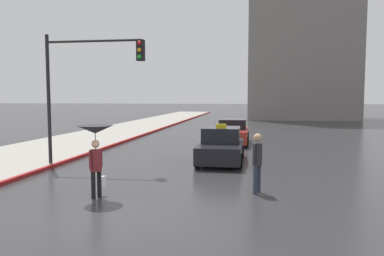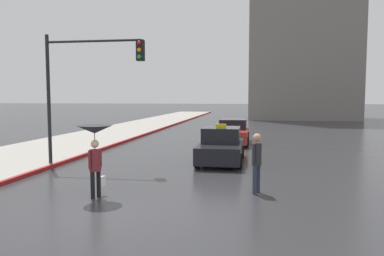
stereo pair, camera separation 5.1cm
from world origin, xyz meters
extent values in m
plane|color=#2D2D30|center=(0.00, 0.00, 0.00)|extent=(300.00, 300.00, 0.00)
cube|color=black|center=(2.06, 7.74, 0.51)|extent=(1.80, 4.05, 0.70)
cube|color=black|center=(2.06, 7.94, 1.19)|extent=(1.58, 1.82, 0.65)
cylinder|color=black|center=(2.92, 6.48, 0.30)|extent=(0.20, 0.60, 0.60)
cylinder|color=black|center=(1.21, 6.48, 0.30)|extent=(0.20, 0.60, 0.60)
cylinder|color=black|center=(2.92, 9.00, 0.30)|extent=(0.20, 0.60, 0.60)
cylinder|color=black|center=(1.21, 9.00, 0.30)|extent=(0.20, 0.60, 0.60)
cube|color=yellow|center=(2.06, 7.74, 1.60)|extent=(0.44, 0.16, 0.16)
cube|color=#A52D23|center=(2.21, 14.34, 0.53)|extent=(1.80, 4.36, 0.73)
cube|color=black|center=(2.21, 14.55, 1.19)|extent=(1.58, 1.96, 0.60)
cylinder|color=black|center=(3.06, 12.98, 0.30)|extent=(0.20, 0.60, 0.60)
cylinder|color=black|center=(1.35, 12.98, 0.30)|extent=(0.20, 0.60, 0.60)
cylinder|color=black|center=(3.06, 15.69, 0.30)|extent=(0.20, 0.60, 0.60)
cylinder|color=black|center=(1.35, 15.69, 0.30)|extent=(0.20, 0.60, 0.60)
cylinder|color=black|center=(-0.95, 1.30, 0.38)|extent=(0.16, 0.16, 0.77)
cylinder|color=black|center=(-0.86, 1.50, 0.38)|extent=(0.16, 0.16, 0.77)
cylinder|color=maroon|center=(-0.90, 1.40, 1.07)|extent=(0.42, 0.42, 0.61)
sphere|color=#DBAD89|center=(-0.90, 1.40, 1.53)|extent=(0.22, 0.22, 0.22)
cylinder|color=maroon|center=(-0.98, 1.22, 1.12)|extent=(0.09, 0.09, 0.52)
cylinder|color=maroon|center=(-0.82, 1.58, 1.12)|extent=(0.09, 0.09, 0.52)
cone|color=#232328|center=(-0.90, 1.40, 1.94)|extent=(0.99, 0.99, 0.22)
cylinder|color=black|center=(-0.90, 1.40, 1.61)|extent=(0.02, 0.02, 0.67)
cube|color=white|center=(-0.83, 1.68, 0.42)|extent=(0.16, 0.21, 0.28)
cylinder|color=#2D3347|center=(3.61, 2.74, 0.41)|extent=(0.16, 0.16, 0.83)
cylinder|color=#2D3347|center=(3.51, 2.55, 0.41)|extent=(0.16, 0.16, 0.83)
cylinder|color=#28282D|center=(3.56, 2.65, 1.16)|extent=(0.38, 0.38, 0.66)
sphere|color=tan|center=(3.56, 2.65, 1.66)|extent=(0.24, 0.24, 0.24)
cylinder|color=#28282D|center=(3.65, 2.81, 1.21)|extent=(0.10, 0.10, 0.56)
cylinder|color=#28282D|center=(3.48, 2.49, 1.21)|extent=(0.10, 0.10, 0.56)
cylinder|color=black|center=(-4.75, 5.65, 2.66)|extent=(0.14, 0.14, 5.32)
cylinder|color=black|center=(-2.81, 5.65, 5.02)|extent=(3.88, 0.10, 0.10)
cube|color=black|center=(-0.87, 5.65, 4.62)|extent=(0.28, 0.28, 0.80)
sphere|color=red|center=(-0.87, 5.49, 4.88)|extent=(0.16, 0.16, 0.16)
sphere|color=orange|center=(-0.87, 5.49, 4.62)|extent=(0.16, 0.16, 0.16)
sphere|color=green|center=(-0.87, 5.49, 4.36)|extent=(0.16, 0.16, 0.16)
cube|color=gray|center=(9.38, 43.34, 14.37)|extent=(13.32, 11.57, 28.74)
camera|label=1|loc=(3.43, -8.36, 2.84)|focal=35.00mm
camera|label=2|loc=(3.48, -8.36, 2.84)|focal=35.00mm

